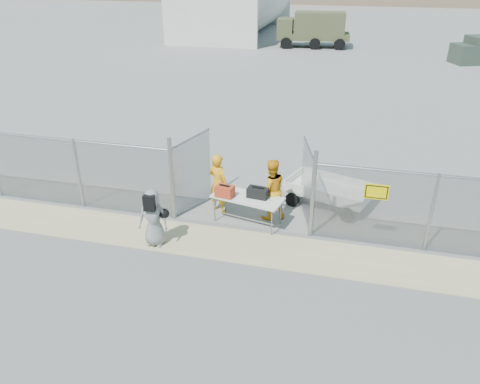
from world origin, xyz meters
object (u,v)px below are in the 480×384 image
(folding_table, at_px, (247,210))
(security_worker_right, at_px, (271,190))
(visitor, at_px, (153,218))
(security_worker_left, at_px, (218,183))
(utility_trailer, at_px, (329,193))

(folding_table, xyz_separation_m, security_worker_right, (0.58, 0.46, 0.50))
(security_worker_right, height_order, visitor, security_worker_right)
(visitor, bearing_deg, security_worker_left, 56.87)
(security_worker_left, bearing_deg, visitor, 87.21)
(security_worker_left, height_order, security_worker_right, security_worker_right)
(folding_table, height_order, utility_trailer, folding_table)
(folding_table, xyz_separation_m, utility_trailer, (2.19, 1.75, -0.03))
(folding_table, bearing_deg, security_worker_left, 165.89)
(security_worker_left, relative_size, security_worker_right, 1.00)
(folding_table, xyz_separation_m, security_worker_left, (-1.01, 0.49, 0.50))
(visitor, relative_size, utility_trailer, 0.48)
(security_worker_right, distance_m, utility_trailer, 2.13)
(security_worker_right, relative_size, visitor, 1.16)
(visitor, bearing_deg, utility_trailer, 32.87)
(security_worker_right, relative_size, utility_trailer, 0.56)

